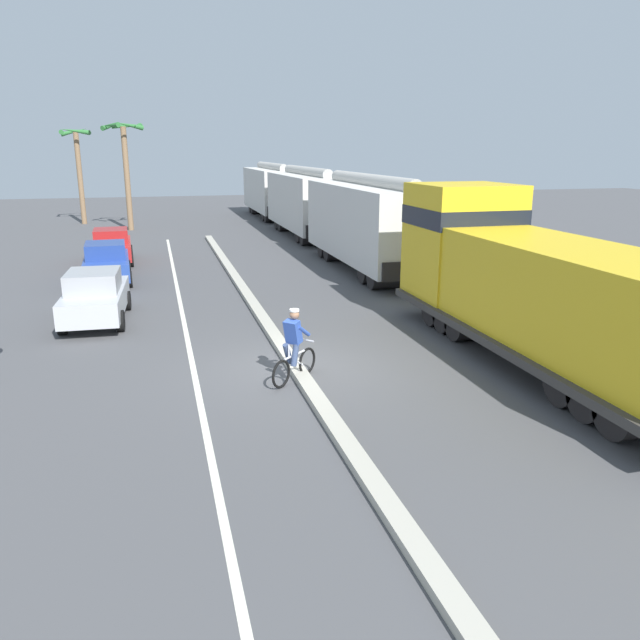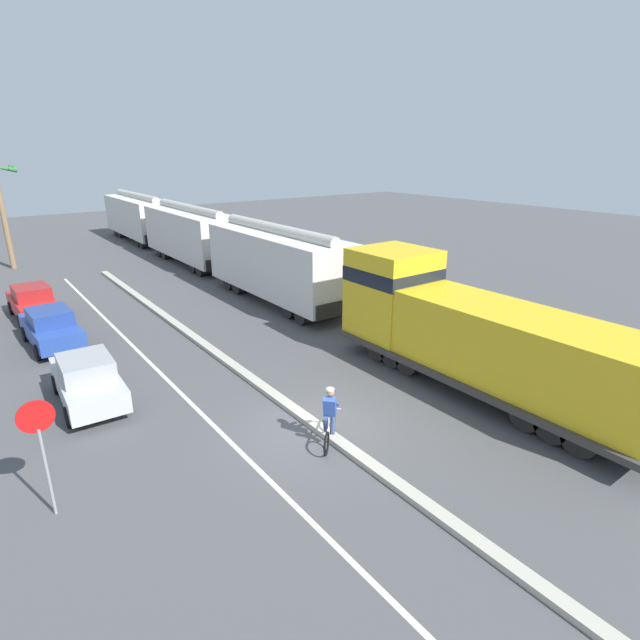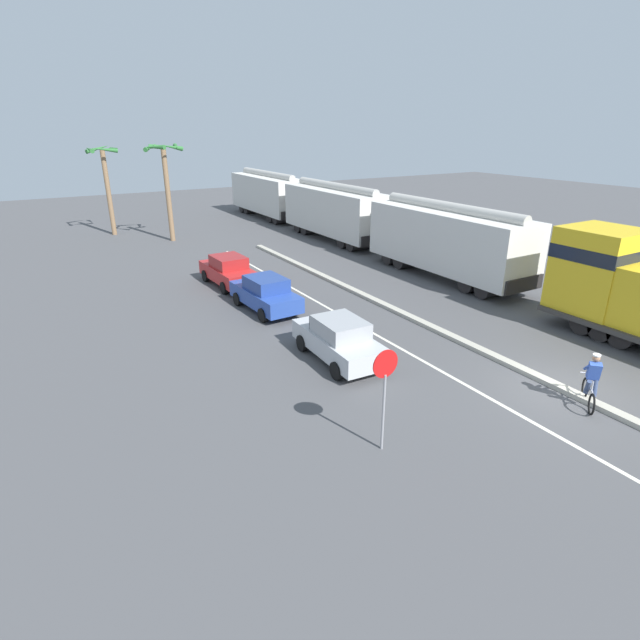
{
  "view_description": "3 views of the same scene",
  "coord_description": "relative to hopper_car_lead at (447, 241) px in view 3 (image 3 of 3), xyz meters",
  "views": [
    {
      "loc": [
        -3.07,
        -14.06,
        5.2
      ],
      "look_at": [
        0.62,
        -0.08,
        1.23
      ],
      "focal_mm": 35.0,
      "sensor_mm": 36.0,
      "label": 1
    },
    {
      "loc": [
        -7.61,
        -10.38,
        7.91
      ],
      "look_at": [
        2.47,
        3.28,
        2.02
      ],
      "focal_mm": 28.0,
      "sensor_mm": 36.0,
      "label": 2
    },
    {
      "loc": [
        -14.03,
        -8.03,
        8.02
      ],
      "look_at": [
        -4.51,
        7.96,
        0.75
      ],
      "focal_mm": 28.0,
      "sensor_mm": 36.0,
      "label": 3
    }
  ],
  "objects": [
    {
      "name": "stop_sign",
      "position": [
        -12.9,
        -11.07,
        -0.05
      ],
      "size": [
        0.76,
        0.08,
        2.88
      ],
      "color": "gray",
      "rests_on": "ground"
    },
    {
      "name": "cyclist",
      "position": [
        -6.15,
        -12.55,
        -1.26
      ],
      "size": [
        1.3,
        1.2,
        1.71
      ],
      "color": "black",
      "rests_on": "ground"
    },
    {
      "name": "hopper_car_middle",
      "position": [
        0.0,
        11.6,
        0.0
      ],
      "size": [
        2.9,
        10.6,
        4.18
      ],
      "color": "silver",
      "rests_on": "ground"
    },
    {
      "name": "parked_car_silver",
      "position": [
        -10.96,
        -5.95,
        -1.26
      ],
      "size": [
        1.97,
        4.27,
        1.62
      ],
      "color": "#B7BABF",
      "rests_on": "ground"
    },
    {
      "name": "ground_plane",
      "position": [
        -5.96,
        -11.77,
        -2.08
      ],
      "size": [
        120.0,
        120.0,
        0.0
      ],
      "primitive_type": "plane",
      "color": "#4C4C4F"
    },
    {
      "name": "parked_car_red",
      "position": [
        -11.05,
        4.79,
        -1.26
      ],
      "size": [
        1.96,
        4.26,
        1.62
      ],
      "color": "red",
      "rests_on": "ground"
    },
    {
      "name": "median_curb",
      "position": [
        -5.96,
        -5.77,
        -2.0
      ],
      "size": [
        0.36,
        36.0,
        0.16
      ],
      "primitive_type": "cube",
      "color": "#B2AD9E",
      "rests_on": "ground"
    },
    {
      "name": "parked_car_blue",
      "position": [
        -11.0,
        0.22,
        -1.26
      ],
      "size": [
        1.98,
        4.28,
        1.62
      ],
      "color": "#28479E",
      "rests_on": "ground"
    },
    {
      "name": "hopper_car_trailing",
      "position": [
        0.0,
        23.2,
        0.0
      ],
      "size": [
        2.9,
        10.6,
        4.18
      ],
      "color": "silver",
      "rests_on": "ground"
    },
    {
      "name": "palm_tree_near",
      "position": [
        -13.93,
        22.1,
        2.62
      ],
      "size": [
        2.3,
        2.31,
        6.75
      ],
      "color": "#846647",
      "rests_on": "ground"
    },
    {
      "name": "hopper_car_lead",
      "position": [
        0.0,
        0.0,
        0.0
      ],
      "size": [
        2.9,
        10.6,
        4.18
      ],
      "color": "silver",
      "rests_on": "ground"
    },
    {
      "name": "palm_tree_far",
      "position": [
        -10.57,
        17.52,
        2.95
      ],
      "size": [
        2.69,
        2.73,
        6.97
      ],
      "color": "#846647",
      "rests_on": "ground"
    },
    {
      "name": "lane_stripe",
      "position": [
        -8.36,
        -5.77,
        -2.07
      ],
      "size": [
        0.14,
        36.0,
        0.01
      ],
      "primitive_type": "cube",
      "color": "silver",
      "rests_on": "ground"
    }
  ]
}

